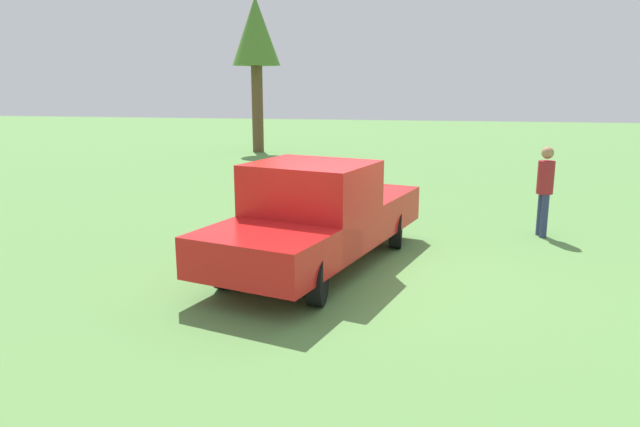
# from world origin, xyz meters

# --- Properties ---
(ground_plane) EXTENTS (80.00, 80.00, 0.00)m
(ground_plane) POSITION_xyz_m (0.00, 0.00, 0.00)
(ground_plane) COLOR #5B8C47
(pickup_truck) EXTENTS (5.38, 3.18, 1.79)m
(pickup_truck) POSITION_xyz_m (0.26, 0.67, 0.92)
(pickup_truck) COLOR black
(pickup_truck) RESTS_ON ground_plane
(person_bystander) EXTENTS (0.37, 0.37, 1.80)m
(person_bystander) POSITION_xyz_m (3.10, -3.40, 1.03)
(person_bystander) COLOR navy
(person_bystander) RESTS_ON ground_plane
(tree_back_left) EXTENTS (2.08, 2.08, 6.63)m
(tree_back_left) POSITION_xyz_m (16.29, 6.36, 4.97)
(tree_back_left) COLOR brown
(tree_back_left) RESTS_ON ground_plane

